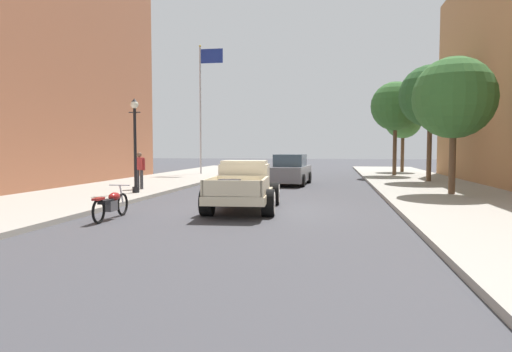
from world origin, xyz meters
TOP-DOWN VIEW (x-y plane):
  - ground_plane at (0.00, 0.00)m, footprint 140.00×140.00m
  - sidewalk_left at (-7.25, 0.00)m, footprint 5.50×64.00m
  - sidewalk_right at (7.25, 0.00)m, footprint 5.50×64.00m
  - hotrod_truck_cream at (-0.29, 0.15)m, footprint 2.40×5.02m
  - motorcycle_parked at (-3.50, -2.65)m, footprint 0.62×2.12m
  - car_background_grey at (0.30, 10.06)m, footprint 2.10×4.41m
  - pedestrian_sidewalk_left at (-5.97, 4.72)m, footprint 0.53×0.22m
  - street_lamp_near at (-5.45, 3.18)m, footprint 0.50×0.32m
  - flagpole at (-6.63, 17.18)m, footprint 1.74×0.16m
  - street_tree_nearest at (7.26, 4.91)m, footprint 3.23×3.23m
  - street_tree_second at (7.78, 11.96)m, footprint 3.39×3.39m
  - street_tree_third at (6.66, 17.49)m, footprint 3.28×3.28m
  - street_tree_farthest at (7.84, 22.17)m, footprint 2.84×2.84m

SIDE VIEW (x-z plane):
  - ground_plane at x=0.00m, z-range 0.00..0.00m
  - sidewalk_left at x=-7.25m, z-range 0.00..0.15m
  - sidewalk_right at x=7.25m, z-range 0.00..0.15m
  - motorcycle_parked at x=-3.50m, z-range -0.02..0.91m
  - hotrod_truck_cream at x=-0.29m, z-range -0.04..1.54m
  - car_background_grey at x=0.30m, z-range -0.06..1.59m
  - pedestrian_sidewalk_left at x=-5.97m, z-range 0.26..1.91m
  - street_lamp_near at x=-5.45m, z-range 0.46..4.31m
  - street_tree_nearest at x=7.26m, z-range 1.24..6.69m
  - street_tree_farthest at x=7.84m, z-range 1.42..6.85m
  - street_tree_third at x=6.66m, z-range 1.64..7.93m
  - street_tree_second at x=7.78m, z-range 1.63..8.02m
  - flagpole at x=-6.63m, z-range 1.19..10.35m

